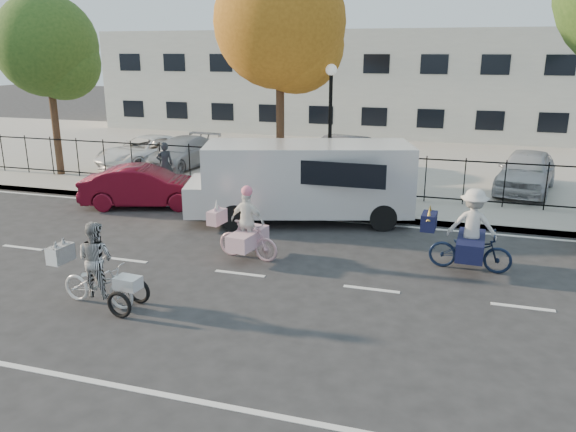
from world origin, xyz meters
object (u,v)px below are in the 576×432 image
(white_van, at_px, (304,178))
(pedestrian, at_px, (165,164))
(red_sedan, at_px, (146,187))
(lot_car_b, at_px, (147,152))
(lot_car_a, at_px, (181,153))
(unicorn_bike, at_px, (247,232))
(zebra_trike, at_px, (97,273))
(lamppost, at_px, (330,108))
(bull_bike, at_px, (470,238))
(lot_car_c, at_px, (339,156))
(lot_car_d, at_px, (526,171))

(white_van, xyz_separation_m, pedestrian, (-5.81, 2.24, -0.33))
(red_sedan, relative_size, lot_car_b, 0.87)
(lot_car_a, bearing_deg, red_sedan, -69.35)
(unicorn_bike, bearing_deg, pedestrian, 51.44)
(unicorn_bike, height_order, white_van, white_van)
(unicorn_bike, relative_size, red_sedan, 0.46)
(unicorn_bike, bearing_deg, zebra_trike, 158.62)
(red_sedan, height_order, lot_car_a, lot_car_a)
(lamppost, relative_size, bull_bike, 2.08)
(lot_car_b, bearing_deg, lot_car_c, 25.47)
(lamppost, height_order, lot_car_b, lamppost)
(lot_car_a, bearing_deg, white_van, -33.27)
(bull_bike, height_order, lot_car_b, bull_bike)
(red_sedan, bearing_deg, zebra_trike, -173.89)
(zebra_trike, relative_size, lot_car_d, 0.48)
(unicorn_bike, distance_m, red_sedan, 5.97)
(bull_bike, bearing_deg, white_van, 62.93)
(pedestrian, distance_m, lot_car_b, 3.84)
(zebra_trike, height_order, lot_car_d, zebra_trike)
(white_van, height_order, red_sedan, white_van)
(lot_car_b, bearing_deg, unicorn_bike, -28.76)
(lamppost, height_order, pedestrian, lamppost)
(zebra_trike, relative_size, lot_car_c, 0.45)
(bull_bike, relative_size, lot_car_d, 0.49)
(bull_bike, xyz_separation_m, red_sedan, (-9.97, 2.69, -0.11))
(lamppost, bearing_deg, red_sedan, -157.10)
(red_sedan, distance_m, lot_car_d, 12.95)
(red_sedan, relative_size, pedestrian, 2.53)
(lot_car_a, bearing_deg, lot_car_d, 4.07)
(pedestrian, relative_size, lot_car_a, 0.37)
(lot_car_a, height_order, lot_car_d, lot_car_d)
(unicorn_bike, bearing_deg, lot_car_d, -30.55)
(white_van, xyz_separation_m, red_sedan, (-5.28, -0.03, -0.61))
(bull_bike, bearing_deg, lamppost, 44.59)
(zebra_trike, xyz_separation_m, lot_car_d, (8.93, 11.94, 0.20))
(lot_car_b, bearing_deg, white_van, -12.71)
(unicorn_bike, distance_m, bull_bike, 5.20)
(bull_bike, height_order, lot_car_d, bull_bike)
(white_van, bearing_deg, red_sedan, 163.49)
(bull_bike, height_order, white_van, white_van)
(lot_car_a, bearing_deg, unicorn_bike, -49.51)
(white_van, distance_m, lot_car_d, 8.37)
(zebra_trike, xyz_separation_m, red_sedan, (-2.94, 6.78, -0.00))
(white_van, distance_m, red_sedan, 5.31)
(lamppost, bearing_deg, pedestrian, -179.39)
(pedestrian, bearing_deg, white_van, 123.39)
(pedestrian, distance_m, lot_car_c, 6.79)
(unicorn_bike, distance_m, lot_car_a, 10.92)
(lot_car_c, bearing_deg, lot_car_d, 7.97)
(bull_bike, xyz_separation_m, lot_car_b, (-12.97, 7.90, 0.02))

